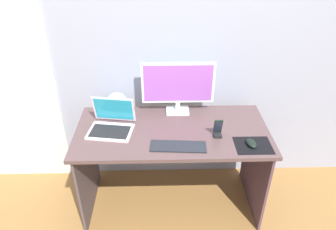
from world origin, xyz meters
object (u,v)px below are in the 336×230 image
object	(u,v)px
monitor	(178,86)
fishbowl	(117,104)
laptop	(112,124)
keyboard_external	(178,146)
mouse	(251,143)
phone_in_dock	(218,130)

from	to	relation	value
monitor	fishbowl	world-z (taller)	monitor
laptop	fishbowl	distance (m)	0.24
fishbowl	keyboard_external	distance (m)	0.65
monitor	laptop	size ratio (longest dim) A/B	1.61
keyboard_external	mouse	xyz separation A→B (m)	(0.50, 0.00, 0.02)
keyboard_external	phone_in_dock	bearing A→B (deg)	26.98
monitor	phone_in_dock	world-z (taller)	monitor
laptop	fishbowl	size ratio (longest dim) A/B	1.97
laptop	phone_in_dock	xyz separation A→B (m)	(0.76, -0.10, 0.00)
laptop	keyboard_external	bearing A→B (deg)	-25.15
laptop	fishbowl	xyz separation A→B (m)	(0.02, 0.23, 0.04)
laptop	phone_in_dock	bearing A→B (deg)	-7.55
laptop	keyboard_external	distance (m)	0.53
monitor	phone_in_dock	bearing A→B (deg)	-52.08
fishbowl	phone_in_dock	xyz separation A→B (m)	(0.75, -0.33, -0.04)
phone_in_dock	fishbowl	bearing A→B (deg)	155.89
laptop	phone_in_dock	world-z (taller)	laptop
phone_in_dock	keyboard_external	bearing A→B (deg)	-156.79
laptop	keyboard_external	xyz separation A→B (m)	(0.48, -0.22, -0.04)
fishbowl	phone_in_dock	bearing A→B (deg)	-24.11
mouse	fishbowl	bearing A→B (deg)	143.09
keyboard_external	fishbowl	bearing A→B (deg)	139.01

